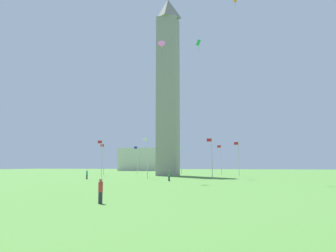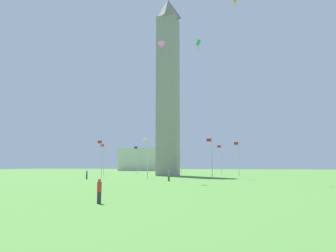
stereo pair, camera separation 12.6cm
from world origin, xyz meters
The scene contains 17 objects.
ground_plane centered at (0.00, 0.00, 0.00)m, with size 260.00×260.00×0.00m, color #477A33.
obelisk_monument centered at (0.00, 0.00, 23.30)m, with size 5.13×5.13×46.60m.
flagpole_n centered at (17.51, 0.00, 4.54)m, with size 1.12×0.14×8.30m.
flagpole_ne centered at (12.40, 12.34, 4.54)m, with size 1.12×0.14×8.30m.
flagpole_e centered at (0.06, 17.45, 4.54)m, with size 1.12×0.14×8.30m.
flagpole_se centered at (-12.28, 12.34, 4.54)m, with size 1.12×0.14×8.30m.
flagpole_s centered at (-17.39, 0.00, 4.54)m, with size 1.12×0.14×8.30m.
flagpole_sw centered at (-12.28, -12.34, 4.54)m, with size 1.12×0.14×8.30m.
flagpole_w centered at (0.06, -17.45, 4.54)m, with size 1.12×0.14×8.30m.
flagpole_nw centered at (12.40, -12.34, 4.54)m, with size 1.12×0.14×8.30m.
person_red_shirt centered at (-9.34, 59.09, 0.87)m, with size 0.32×0.32×1.76m.
person_teal_shirt centered at (10.35, 23.01, 0.85)m, with size 0.32×0.32×1.72m.
person_green_shirt centered at (-6.65, 26.91, 0.88)m, with size 0.32×0.32×1.78m.
kite_orange_box centered at (-18.10, 23.97, 31.98)m, with size 0.76×0.88×1.71m.
kite_green_box centered at (-9.11, 7.72, 30.90)m, with size 1.28×1.00×2.67m.
kite_pink_delta centered at (-5.52, 27.62, 23.26)m, with size 1.52×1.80×2.59m.
distant_building centered at (29.52, -70.34, 5.25)m, with size 19.02×16.75×10.49m.
Camera 2 is at (-19.52, 80.67, 2.69)m, focal length 35.11 mm.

